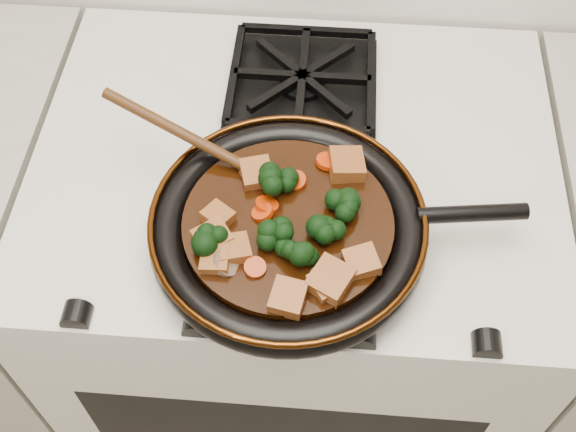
{
  "coord_description": "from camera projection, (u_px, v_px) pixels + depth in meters",
  "views": [
    {
      "loc": [
        0.04,
        1.02,
        1.7
      ],
      "look_at": [
        0.0,
        1.53,
        0.97
      ],
      "focal_mm": 45.0,
      "sensor_mm": 36.0,
      "label": 1
    }
  ],
  "objects": [
    {
      "name": "mushroom_slice_2",
      "position": [
        215.0,
        245.0,
        0.87
      ],
      "size": [
        0.05,
        0.05,
        0.03
      ],
      "primitive_type": "cylinder",
      "rotation": [
        0.54,
        0.0,
        0.94
      ],
      "color": "brown",
      "rests_on": "braising_sauce"
    },
    {
      "name": "tofu_cube_2",
      "position": [
        346.0,
        165.0,
        0.94
      ],
      "size": [
        0.05,
        0.05,
        0.03
      ],
      "primitive_type": "cube",
      "rotation": [
        -0.03,
        0.09,
        0.16
      ],
      "color": "brown",
      "rests_on": "braising_sauce"
    },
    {
      "name": "broccoli_floret_1",
      "position": [
        275.0,
        238.0,
        0.87
      ],
      "size": [
        0.07,
        0.08,
        0.06
      ],
      "primitive_type": null,
      "rotation": [
        0.09,
        -0.0,
        2.77
      ],
      "color": "black",
      "rests_on": "braising_sauce"
    },
    {
      "name": "carrot_coin_3",
      "position": [
        262.0,
        213.0,
        0.9
      ],
      "size": [
        0.03,
        0.03,
        0.02
      ],
      "primitive_type": "cylinder",
      "rotation": [
        -0.07,
        -0.34,
        0.0
      ],
      "color": "#BA2C05",
      "rests_on": "braising_sauce"
    },
    {
      "name": "carrot_coin_1",
      "position": [
        296.0,
        181.0,
        0.93
      ],
      "size": [
        0.03,
        0.03,
        0.02
      ],
      "primitive_type": "cylinder",
      "rotation": [
        0.22,
        -0.22,
        0.0
      ],
      "color": "#BA2C05",
      "rests_on": "braising_sauce"
    },
    {
      "name": "broccoli_floret_2",
      "position": [
        299.0,
        255.0,
        0.86
      ],
      "size": [
        0.07,
        0.07,
        0.07
      ],
      "primitive_type": null,
      "rotation": [
        0.18,
        0.2,
        1.48
      ],
      "color": "black",
      "rests_on": "braising_sauce"
    },
    {
      "name": "carrot_coin_2",
      "position": [
        267.0,
        205.0,
        0.91
      ],
      "size": [
        0.03,
        0.03,
        0.02
      ],
      "primitive_type": "cylinder",
      "rotation": [
        -0.25,
        0.22,
        0.0
      ],
      "color": "#BA2C05",
      "rests_on": "braising_sauce"
    },
    {
      "name": "tofu_cube_1",
      "position": [
        218.0,
        217.0,
        0.9
      ],
      "size": [
        0.05,
        0.05,
        0.02
      ],
      "primitive_type": "cube",
      "rotation": [
        0.05,
        0.0,
        2.52
      ],
      "color": "brown",
      "rests_on": "braising_sauce"
    },
    {
      "name": "burner_grate_back",
      "position": [
        302.0,
        81.0,
        1.11
      ],
      "size": [
        0.23,
        0.23,
        0.03
      ],
      "primitive_type": null,
      "color": "black",
      "rests_on": "stove"
    },
    {
      "name": "braising_sauce",
      "position": [
        288.0,
        226.0,
        0.91
      ],
      "size": [
        0.27,
        0.27,
        0.02
      ],
      "primitive_type": "cylinder",
      "color": "black",
      "rests_on": "skillet"
    },
    {
      "name": "broccoli_floret_3",
      "position": [
        214.0,
        238.0,
        0.87
      ],
      "size": [
        0.08,
        0.07,
        0.08
      ],
      "primitive_type": null,
      "rotation": [
        -0.11,
        -0.23,
        0.17
      ],
      "color": "black",
      "rests_on": "braising_sauce"
    },
    {
      "name": "mushroom_slice_0",
      "position": [
        324.0,
        279.0,
        0.85
      ],
      "size": [
        0.05,
        0.05,
        0.03
      ],
      "primitive_type": "cylinder",
      "rotation": [
        0.53,
        0.0,
        1.24
      ],
      "color": "brown",
      "rests_on": "braising_sauce"
    },
    {
      "name": "stove",
      "position": [
        294.0,
        304.0,
        1.41
      ],
      "size": [
        0.76,
        0.6,
        0.9
      ],
      "primitive_type": "cube",
      "color": "silver",
      "rests_on": "ground"
    },
    {
      "name": "carrot_coin_4",
      "position": [
        255.0,
        267.0,
        0.86
      ],
      "size": [
        0.03,
        0.03,
        0.02
      ],
      "primitive_type": "cylinder",
      "rotation": [
        0.2,
        0.13,
        0.0
      ],
      "color": "#BA2C05",
      "rests_on": "braising_sauce"
    },
    {
      "name": "tofu_cube_4",
      "position": [
        213.0,
        238.0,
        0.88
      ],
      "size": [
        0.06,
        0.06,
        0.03
      ],
      "primitive_type": "cube",
      "rotation": [
        0.06,
        -0.09,
        0.6
      ],
      "color": "brown",
      "rests_on": "braising_sauce"
    },
    {
      "name": "wooden_spoon",
      "position": [
        216.0,
        151.0,
        0.94
      ],
      "size": [
        0.15,
        0.08,
        0.23
      ],
      "rotation": [
        0.0,
        0.0,
        2.8
      ],
      "color": "#43250E",
      "rests_on": "braising_sauce"
    },
    {
      "name": "skillet",
      "position": [
        290.0,
        228.0,
        0.91
      ],
      "size": [
        0.48,
        0.35,
        0.05
      ],
      "rotation": [
        0.0,
        0.0,
        0.13
      ],
      "color": "black",
      "rests_on": "burner_grate_front"
    },
    {
      "name": "tofu_cube_7",
      "position": [
        330.0,
        280.0,
        0.84
      ],
      "size": [
        0.06,
        0.06,
        0.03
      ],
      "primitive_type": "cube",
      "rotation": [
        -0.04,
        -0.03,
        2.67
      ],
      "color": "brown",
      "rests_on": "braising_sauce"
    },
    {
      "name": "tofu_cube_5",
      "position": [
        234.0,
        250.0,
        0.87
      ],
      "size": [
        0.05,
        0.05,
        0.02
      ],
      "primitive_type": "cube",
      "rotation": [
        0.08,
        0.0,
        1.88
      ],
      "color": "brown",
      "rests_on": "braising_sauce"
    },
    {
      "name": "tofu_cube_9",
      "position": [
        216.0,
        260.0,
        0.86
      ],
      "size": [
        0.04,
        0.04,
        0.03
      ],
      "primitive_type": "cube",
      "rotation": [
        -0.1,
        -0.09,
        1.58
      ],
      "color": "brown",
      "rests_on": "braising_sauce"
    },
    {
      "name": "broccoli_floret_5",
      "position": [
        346.0,
        208.0,
        0.9
      ],
      "size": [
        0.07,
        0.08,
        0.06
      ],
      "primitive_type": null,
      "rotation": [
        0.04,
        -0.18,
        1.27
      ],
      "color": "black",
      "rests_on": "braising_sauce"
    },
    {
      "name": "broccoli_floret_4",
      "position": [
        327.0,
        236.0,
        0.88
      ],
      "size": [
        0.09,
        0.09,
        0.06
      ],
      "primitive_type": null,
      "rotation": [
        -0.11,
        -0.09,
        0.65
      ],
      "color": "black",
      "rests_on": "braising_sauce"
    },
    {
      "name": "tofu_cube_3",
      "position": [
        362.0,
        262.0,
        0.86
      ],
      "size": [
        0.05,
        0.05,
        0.03
      ],
      "primitive_type": "cube",
      "rotation": [
        -0.1,
        -0.06,
        1.92
      ],
      "color": "brown",
      "rests_on": "braising_sauce"
    },
    {
      "name": "mushroom_slice_1",
      "position": [
        226.0,
        262.0,
        0.86
      ],
      "size": [
        0.04,
        0.04,
        0.03
      ],
      "primitive_type": "cylinder",
      "rotation": [
        0.68,
        0.0,
        1.35
      ],
      "color": "brown",
      "rests_on": "braising_sauce"
    },
    {
      "name": "burner_grate_front",
      "position": [
        288.0,
        231.0,
        0.95
      ],
      "size": [
        0.23,
        0.23,
        0.03
      ],
      "primitive_type": null,
      "color": "black",
      "rests_on": "stove"
    },
    {
      "name": "broccoli_floret_0",
      "position": [
        277.0,
        183.0,
        0.92
      ],
      "size": [
        0.09,
        0.08,
        0.07
      ],
      "primitive_type": null,
      "rotation": [
        -0.1,
        0.08,
        2.63
      ],
      "color": "black",
      "rests_on": "braising_sauce"
    },
    {
      "name": "carrot_coin_0",
      "position": [
        327.0,
        161.0,
        0.95
      ],
      "size": [
        0.03,
        0.03,
        0.01
      ],
      "primitive_type": "cylinder",
      "rotation": [
        -0.12,
        0.12,
        0.0
      ],
      "color": "#BA2C05",
      "rests_on": "braising_sauce"
    },
    {
      "name": "tofu_cube_6",
      "position": [
        288.0,
        298.0,
        0.83
      ],
      "size": [
        0.05,
        0.05,
        0.02
      ],
      "primitive_type": "cube",
      "rotation": [
        -0.08,
        -0.01,
        2.94
      ],
      "color": "brown",
      "rests_on": "braising_sauce"
    },
    {
      "name": "tofu_cube_8",
      "position": [
        326.0,
        284.0,
        0.84
      ],
      "size": [
        0.05,
        0.05,
        0.02
      ],
      "primitive_type": "cube",
      "rotation": [
        0.11,
        -0.04,
        0.63
      ],
      "color": "brown",
      "rests_on": "braising_sauce"
    },
    {
      "name": "tofu_cube_0",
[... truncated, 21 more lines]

